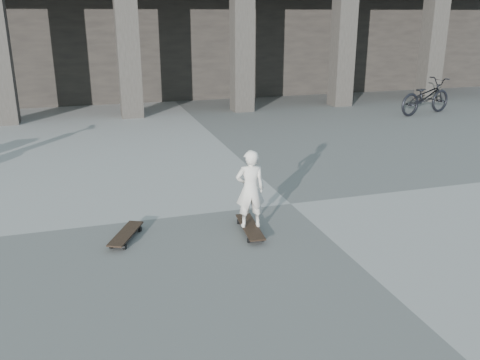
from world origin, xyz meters
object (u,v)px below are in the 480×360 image
object	(u,v)px
bicycle	(426,96)
child	(250,189)
skateboard_spare	(126,234)
longboard	(250,227)

from	to	relation	value
bicycle	child	bearing A→B (deg)	116.31
skateboard_spare	bicycle	xyz separation A→B (m)	(9.94, 6.84, 0.48)
child	bicycle	xyz separation A→B (m)	(8.17, 7.12, -0.11)
skateboard_spare	bicycle	bearing A→B (deg)	-29.42
skateboard_spare	child	bearing A→B (deg)	-72.94
skateboard_spare	bicycle	world-z (taller)	bicycle
longboard	bicycle	bearing A→B (deg)	-44.04
skateboard_spare	child	world-z (taller)	child
bicycle	skateboard_spare	bearing A→B (deg)	109.80
longboard	child	world-z (taller)	child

